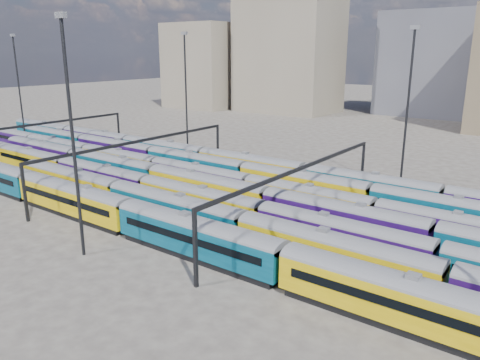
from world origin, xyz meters
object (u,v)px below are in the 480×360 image
Objects in this scene: rake_0 at (128,212)px; rake_2 at (147,185)px; rake_1 at (333,249)px; mast_2 at (72,131)px.

rake_0 is 1.08× the size of rake_2.
rake_0 is 25.36m from rake_1.
rake_0 is at bearing -52.50° from rake_2.
rake_1 is 32.91m from rake_2.
rake_2 is (-7.67, 10.00, -0.22)m from rake_0.
rake_1 is at bearing 11.37° from rake_0.
rake_2 is at bearing 115.71° from mast_2.
mast_2 is (0.51, -7.00, 11.08)m from rake_0.
rake_2 is 21.99m from mast_2.
rake_1 is (24.86, 5.00, -0.06)m from rake_0.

